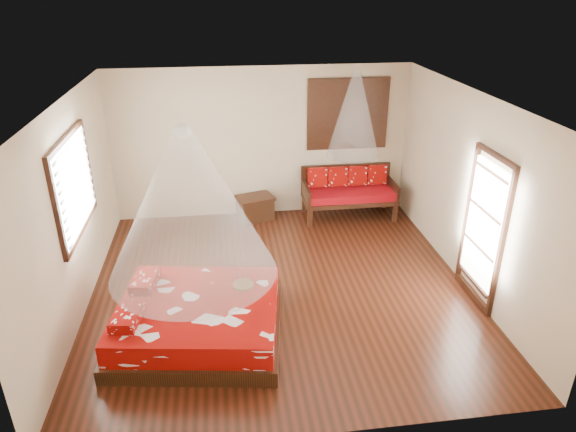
% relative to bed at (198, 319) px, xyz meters
% --- Properties ---
extents(room, '(5.54, 5.54, 2.84)m').
position_rel_bed_xyz_m(room, '(1.18, 0.97, 1.15)').
color(room, black).
rests_on(room, ground).
extents(bed, '(2.31, 2.15, 0.64)m').
position_rel_bed_xyz_m(bed, '(0.00, 0.00, 0.00)').
color(bed, black).
rests_on(bed, floor).
extents(daybed, '(1.74, 0.77, 0.94)m').
position_rel_bed_xyz_m(daybed, '(2.78, 3.35, 0.27)').
color(daybed, black).
rests_on(daybed, floor).
extents(storage_chest, '(0.78, 0.66, 0.46)m').
position_rel_bed_xyz_m(storage_chest, '(1.00, 3.42, -0.02)').
color(storage_chest, black).
rests_on(storage_chest, floor).
extents(shutter_panel, '(1.52, 0.06, 1.32)m').
position_rel_bed_xyz_m(shutter_panel, '(2.78, 3.69, 1.65)').
color(shutter_panel, black).
rests_on(shutter_panel, wall_back).
extents(window_left, '(0.10, 1.74, 1.34)m').
position_rel_bed_xyz_m(window_left, '(-1.53, 1.17, 1.45)').
color(window_left, black).
rests_on(window_left, wall_left).
extents(glazed_door, '(0.08, 1.02, 2.16)m').
position_rel_bed_xyz_m(glazed_door, '(3.90, 0.37, 0.82)').
color(glazed_door, black).
rests_on(glazed_door, floor).
extents(wine_tray, '(0.28, 0.28, 0.22)m').
position_rel_bed_xyz_m(wine_tray, '(0.60, 0.31, 0.31)').
color(wine_tray, brown).
rests_on(wine_tray, bed).
extents(mosquito_net_main, '(2.00, 2.00, 1.80)m').
position_rel_bed_xyz_m(mosquito_net_main, '(0.02, -0.00, 1.60)').
color(mosquito_net_main, white).
rests_on(mosquito_net_main, ceiling).
extents(mosquito_net_daybed, '(0.95, 0.95, 1.50)m').
position_rel_bed_xyz_m(mosquito_net_daybed, '(2.78, 3.22, 1.75)').
color(mosquito_net_daybed, white).
rests_on(mosquito_net_daybed, ceiling).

